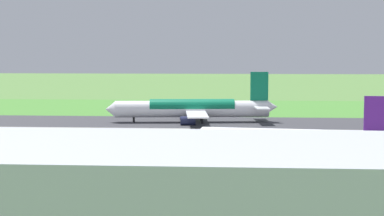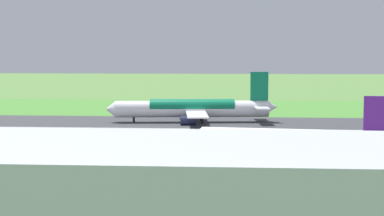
{
  "view_description": "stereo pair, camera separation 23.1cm",
  "coord_description": "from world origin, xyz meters",
  "px_view_note": "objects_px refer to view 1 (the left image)",
  "views": [
    {
      "loc": [
        -9.46,
        187.55,
        22.37
      ],
      "look_at": [
        3.8,
        0.0,
        4.5
      ],
      "focal_mm": 56.47,
      "sensor_mm": 36.0,
      "label": 1
    },
    {
      "loc": [
        -9.69,
        187.53,
        22.37
      ],
      "look_at": [
        3.8,
        0.0,
        4.5
      ],
      "focal_mm": 56.47,
      "sensor_mm": 36.0,
      "label": 2
    }
  ],
  "objects_px": {
    "airliner_parked_mid": "(293,138)",
    "traffic_cone_orange": "(185,107)",
    "airliner_main": "(193,108)",
    "terminal_building": "(137,213)",
    "service_car_followme": "(375,117)",
    "no_stopping_sign": "(204,105)",
    "service_truck_baggage": "(277,136)"
  },
  "relations": [
    {
      "from": "traffic_cone_orange",
      "to": "service_truck_baggage",
      "type": "bearing_deg",
      "value": 109.38
    },
    {
      "from": "terminal_building",
      "to": "service_car_followme",
      "type": "height_order",
      "value": "terminal_building"
    },
    {
      "from": "terminal_building",
      "to": "traffic_cone_orange",
      "type": "xyz_separation_m",
      "value": [
        10.2,
        -179.02,
        -6.85
      ]
    },
    {
      "from": "no_stopping_sign",
      "to": "traffic_cone_orange",
      "type": "distance_m",
      "value": 8.44
    },
    {
      "from": "terminal_building",
      "to": "service_car_followme",
      "type": "xyz_separation_m",
      "value": [
        -54.89,
        -144.02,
        -6.28
      ]
    },
    {
      "from": "airliner_main",
      "to": "no_stopping_sign",
      "type": "bearing_deg",
      "value": -91.48
    },
    {
      "from": "airliner_parked_mid",
      "to": "service_car_followme",
      "type": "relative_size",
      "value": 10.35
    },
    {
      "from": "airliner_parked_mid",
      "to": "no_stopping_sign",
      "type": "height_order",
      "value": "airliner_parked_mid"
    },
    {
      "from": "terminal_building",
      "to": "service_truck_baggage",
      "type": "xyz_separation_m",
      "value": [
        -19.61,
        -94.26,
        -5.72
      ]
    },
    {
      "from": "service_truck_baggage",
      "to": "traffic_cone_orange",
      "type": "bearing_deg",
      "value": -70.62
    },
    {
      "from": "airliner_main",
      "to": "traffic_cone_orange",
      "type": "distance_m",
      "value": 47.1
    },
    {
      "from": "service_car_followme",
      "to": "traffic_cone_orange",
      "type": "height_order",
      "value": "service_car_followme"
    },
    {
      "from": "service_car_followme",
      "to": "traffic_cone_orange",
      "type": "bearing_deg",
      "value": -28.27
    },
    {
      "from": "airliner_main",
      "to": "no_stopping_sign",
      "type": "distance_m",
      "value": 42.96
    },
    {
      "from": "service_car_followme",
      "to": "traffic_cone_orange",
      "type": "xyz_separation_m",
      "value": [
        65.09,
        -35.0,
        -0.57
      ]
    },
    {
      "from": "airliner_main",
      "to": "airliner_parked_mid",
      "type": "distance_m",
      "value": 62.64
    },
    {
      "from": "airliner_parked_mid",
      "to": "traffic_cone_orange",
      "type": "relative_size",
      "value": 80.43
    },
    {
      "from": "airliner_main",
      "to": "terminal_building",
      "type": "relative_size",
      "value": 0.38
    },
    {
      "from": "airliner_parked_mid",
      "to": "no_stopping_sign",
      "type": "relative_size",
      "value": 14.85
    },
    {
      "from": "airliner_parked_mid",
      "to": "service_truck_baggage",
      "type": "distance_m",
      "value": 19.16
    },
    {
      "from": "no_stopping_sign",
      "to": "airliner_parked_mid",
      "type": "bearing_deg",
      "value": 103.71
    },
    {
      "from": "airliner_parked_mid",
      "to": "no_stopping_sign",
      "type": "xyz_separation_m",
      "value": [
        24.41,
        -100.07,
        -1.78
      ]
    },
    {
      "from": "airliner_parked_mid",
      "to": "terminal_building",
      "type": "bearing_deg",
      "value": 73.94
    },
    {
      "from": "terminal_building",
      "to": "no_stopping_sign",
      "type": "distance_m",
      "value": 175.5
    },
    {
      "from": "service_car_followme",
      "to": "service_truck_baggage",
      "type": "bearing_deg",
      "value": 54.66
    },
    {
      "from": "airliner_parked_mid",
      "to": "traffic_cone_orange",
      "type": "height_order",
      "value": "airliner_parked_mid"
    },
    {
      "from": "terminal_building",
      "to": "service_car_followme",
      "type": "bearing_deg",
      "value": -110.86
    },
    {
      "from": "traffic_cone_orange",
      "to": "service_car_followme",
      "type": "bearing_deg",
      "value": 151.73
    },
    {
      "from": "airliner_parked_mid",
      "to": "service_car_followme",
      "type": "bearing_deg",
      "value": -115.8
    },
    {
      "from": "airliner_main",
      "to": "terminal_building",
      "type": "distance_m",
      "value": 132.62
    },
    {
      "from": "airliner_parked_mid",
      "to": "terminal_building",
      "type": "distance_m",
      "value": 78.47
    },
    {
      "from": "service_truck_baggage",
      "to": "service_car_followme",
      "type": "distance_m",
      "value": 61.0
    }
  ]
}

